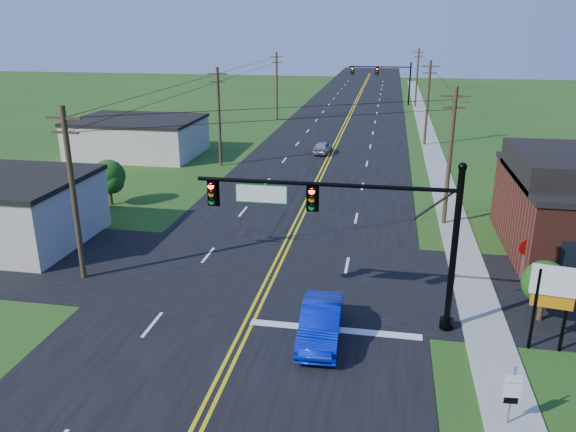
% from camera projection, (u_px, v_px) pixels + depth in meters
% --- Properties ---
extents(ground, '(260.00, 260.00, 0.00)m').
position_uv_depth(ground, '(193.00, 427.00, 18.61)').
color(ground, '#1E4914').
rests_on(ground, ground).
extents(road_main, '(16.00, 220.00, 0.04)m').
position_uv_depth(road_main, '(337.00, 138.00, 65.13)').
color(road_main, black).
rests_on(road_main, ground).
extents(road_cross, '(70.00, 10.00, 0.04)m').
position_uv_depth(road_cross, '(269.00, 275.00, 29.77)').
color(road_cross, black).
rests_on(road_cross, ground).
extents(sidewalk, '(2.00, 160.00, 0.08)m').
position_uv_depth(sidewalk, '(436.00, 162.00, 54.06)').
color(sidewalk, gray).
rests_on(sidewalk, ground).
extents(signal_mast_main, '(11.30, 0.60, 7.48)m').
position_uv_depth(signal_mast_main, '(348.00, 221.00, 23.78)').
color(signal_mast_main, black).
rests_on(signal_mast_main, ground).
extents(signal_mast_far, '(10.98, 0.60, 7.48)m').
position_uv_depth(signal_mast_far, '(383.00, 76.00, 90.83)').
color(signal_mast_far, black).
rests_on(signal_mast_far, ground).
extents(cream_bldg_near, '(10.20, 8.20, 4.10)m').
position_uv_depth(cream_bldg_near, '(0.00, 209.00, 33.81)').
color(cream_bldg_near, beige).
rests_on(cream_bldg_near, ground).
extents(cream_bldg_far, '(12.20, 9.20, 3.70)m').
position_uv_depth(cream_bldg_far, '(138.00, 137.00, 56.54)').
color(cream_bldg_far, beige).
rests_on(cream_bldg_far, ground).
extents(utility_pole_left_a, '(1.80, 0.28, 9.00)m').
position_uv_depth(utility_pole_left_a, '(73.00, 192.00, 27.97)').
color(utility_pole_left_a, '#332517').
rests_on(utility_pole_left_a, ground).
extents(utility_pole_left_b, '(1.80, 0.28, 9.00)m').
position_uv_depth(utility_pole_left_b, '(219.00, 115.00, 51.23)').
color(utility_pole_left_b, '#332517').
rests_on(utility_pole_left_b, ground).
extents(utility_pole_left_c, '(1.80, 0.28, 9.00)m').
position_uv_depth(utility_pole_left_c, '(277.00, 85.00, 76.35)').
color(utility_pole_left_c, '#332517').
rests_on(utility_pole_left_c, ground).
extents(utility_pole_right_a, '(1.80, 0.28, 9.00)m').
position_uv_depth(utility_pole_right_a, '(450.00, 154.00, 35.91)').
color(utility_pole_right_a, '#332517').
rests_on(utility_pole_right_a, ground).
extents(utility_pole_right_b, '(1.80, 0.28, 9.00)m').
position_uv_depth(utility_pole_right_b, '(428.00, 102.00, 60.10)').
color(utility_pole_right_b, '#332517').
rests_on(utility_pole_right_b, ground).
extents(utility_pole_right_c, '(1.80, 0.28, 9.00)m').
position_uv_depth(utility_pole_right_c, '(417.00, 77.00, 88.02)').
color(utility_pole_right_c, '#332517').
rests_on(utility_pole_right_c, ground).
extents(tree_right_back, '(3.00, 3.00, 4.10)m').
position_uv_depth(tree_right_back, '(533.00, 175.00, 39.28)').
color(tree_right_back, '#332517').
rests_on(tree_right_back, ground).
extents(shrub_corner, '(2.00, 2.00, 2.86)m').
position_uv_depth(shrub_corner, '(545.00, 283.00, 24.67)').
color(shrub_corner, '#332517').
rests_on(shrub_corner, ground).
extents(tree_left, '(2.40, 2.40, 3.37)m').
position_uv_depth(tree_left, '(109.00, 176.00, 40.72)').
color(tree_left, '#332517').
rests_on(tree_left, ground).
extents(blue_car, '(1.79, 4.77, 1.56)m').
position_uv_depth(blue_car, '(321.00, 324.00, 23.47)').
color(blue_car, '#081CB6').
rests_on(blue_car, ground).
extents(distant_car, '(1.85, 3.81, 1.25)m').
position_uv_depth(distant_car, '(323.00, 148.00, 57.34)').
color(distant_car, '#A9A9AD').
rests_on(distant_car, ground).
extents(route_sign, '(0.56, 0.11, 2.25)m').
position_uv_depth(route_sign, '(512.00, 392.00, 18.28)').
color(route_sign, slate).
rests_on(route_sign, ground).
extents(stop_sign, '(0.79, 0.38, 2.38)m').
position_uv_depth(stop_sign, '(525.00, 252.00, 28.44)').
color(stop_sign, slate).
rests_on(stop_sign, ground).
extents(pylon_sign, '(1.81, 0.51, 3.69)m').
position_uv_depth(pylon_sign, '(554.00, 290.00, 22.16)').
color(pylon_sign, black).
rests_on(pylon_sign, ground).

